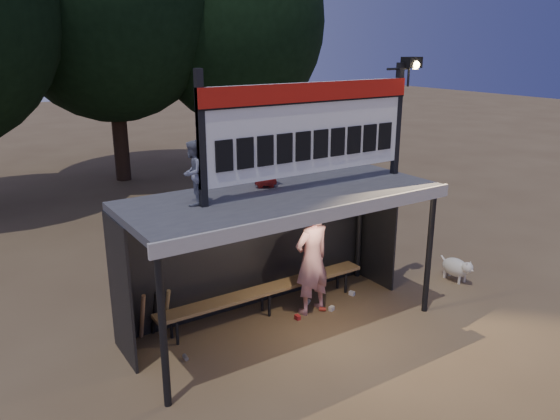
# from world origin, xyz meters

# --- Properties ---
(ground) EXTENTS (80.00, 80.00, 0.00)m
(ground) POSITION_xyz_m (0.00, 0.00, 0.00)
(ground) COLOR brown
(ground) RESTS_ON ground
(player) EXTENTS (0.77, 0.55, 1.97)m
(player) POSITION_xyz_m (0.71, 0.18, 0.99)
(player) COLOR silver
(player) RESTS_ON ground
(child_a) EXTENTS (0.57, 0.55, 0.92)m
(child_a) POSITION_xyz_m (-1.42, 0.15, 2.78)
(child_a) COLOR gray
(child_a) RESTS_ON dugout_shelter
(child_b) EXTENTS (0.55, 0.45, 0.97)m
(child_b) POSITION_xyz_m (-0.05, 0.44, 2.80)
(child_b) COLOR maroon
(child_b) RESTS_ON dugout_shelter
(dugout_shelter) EXTENTS (5.10, 2.08, 2.32)m
(dugout_shelter) POSITION_xyz_m (0.00, 0.24, 1.85)
(dugout_shelter) COLOR #404043
(dugout_shelter) RESTS_ON ground
(scoreboard_assembly) EXTENTS (4.10, 0.27, 1.99)m
(scoreboard_assembly) POSITION_xyz_m (0.56, -0.01, 3.32)
(scoreboard_assembly) COLOR black
(scoreboard_assembly) RESTS_ON dugout_shelter
(bench) EXTENTS (4.00, 0.35, 0.48)m
(bench) POSITION_xyz_m (0.00, 0.55, 0.43)
(bench) COLOR olive
(bench) RESTS_ON ground
(tree_right) EXTENTS (6.08, 6.08, 8.72)m
(tree_right) POSITION_xyz_m (5.00, 10.50, 5.19)
(tree_right) COLOR #312115
(tree_right) RESTS_ON ground
(dog) EXTENTS (0.36, 0.81, 0.49)m
(dog) POSITION_xyz_m (3.89, -0.35, 0.28)
(dog) COLOR beige
(dog) RESTS_ON ground
(bats) EXTENTS (0.68, 0.35, 0.84)m
(bats) POSITION_xyz_m (-2.01, 0.82, 0.43)
(bats) COLOR #A6784D
(bats) RESTS_ON ground
(litter) EXTENTS (3.59, 0.59, 0.08)m
(litter) POSITION_xyz_m (0.52, 0.13, 0.04)
(litter) COLOR #AA1D1D
(litter) RESTS_ON ground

